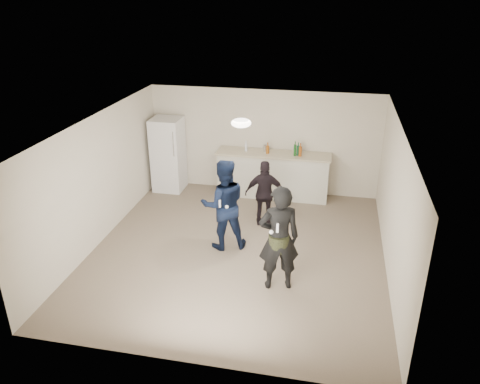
% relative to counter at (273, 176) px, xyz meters
% --- Properties ---
extents(floor, '(6.00, 6.00, 0.00)m').
position_rel_counter_xyz_m(floor, '(-0.29, -2.67, -0.53)').
color(floor, '#6B5B4C').
rests_on(floor, ground).
extents(ceiling, '(6.00, 6.00, 0.00)m').
position_rel_counter_xyz_m(ceiling, '(-0.29, -2.67, 1.98)').
color(ceiling, silver).
rests_on(ceiling, wall_back).
extents(wall_back, '(6.00, 0.00, 6.00)m').
position_rel_counter_xyz_m(wall_back, '(-0.29, 0.33, 0.72)').
color(wall_back, beige).
rests_on(wall_back, floor).
extents(wall_front, '(6.00, 0.00, 6.00)m').
position_rel_counter_xyz_m(wall_front, '(-0.29, -5.67, 0.72)').
color(wall_front, beige).
rests_on(wall_front, floor).
extents(wall_left, '(0.00, 6.00, 6.00)m').
position_rel_counter_xyz_m(wall_left, '(-3.04, -2.67, 0.72)').
color(wall_left, beige).
rests_on(wall_left, floor).
extents(wall_right, '(0.00, 6.00, 6.00)m').
position_rel_counter_xyz_m(wall_right, '(2.46, -2.67, 0.72)').
color(wall_right, beige).
rests_on(wall_right, floor).
extents(counter, '(2.60, 0.56, 1.05)m').
position_rel_counter_xyz_m(counter, '(0.00, 0.00, 0.00)').
color(counter, beige).
rests_on(counter, floor).
extents(counter_top, '(2.68, 0.64, 0.04)m').
position_rel_counter_xyz_m(counter_top, '(0.00, 0.00, 0.55)').
color(counter_top, beige).
rests_on(counter_top, counter).
extents(fridge, '(0.70, 0.70, 1.80)m').
position_rel_counter_xyz_m(fridge, '(-2.58, -0.07, 0.38)').
color(fridge, white).
rests_on(fridge, floor).
extents(fridge_handle, '(0.02, 0.02, 0.60)m').
position_rel_counter_xyz_m(fridge_handle, '(-2.30, -0.44, 0.78)').
color(fridge_handle, silver).
rests_on(fridge_handle, fridge).
extents(ceiling_dome, '(0.36, 0.36, 0.16)m').
position_rel_counter_xyz_m(ceiling_dome, '(-0.29, -2.37, 1.93)').
color(ceiling_dome, white).
rests_on(ceiling_dome, ceiling).
extents(shaker, '(0.08, 0.08, 0.17)m').
position_rel_counter_xyz_m(shaker, '(-0.22, 0.10, 0.65)').
color(shaker, silver).
rests_on(shaker, counter_top).
extents(man, '(1.06, 0.94, 1.79)m').
position_rel_counter_xyz_m(man, '(-0.59, -2.55, 0.37)').
color(man, '#101F44').
rests_on(man, floor).
extents(woman, '(0.77, 0.61, 1.85)m').
position_rel_counter_xyz_m(woman, '(0.60, -3.66, 0.40)').
color(woman, black).
rests_on(woman, floor).
extents(camo_shorts, '(0.34, 0.34, 0.28)m').
position_rel_counter_xyz_m(camo_shorts, '(0.60, -3.66, 0.32)').
color(camo_shorts, '#2C3618').
rests_on(camo_shorts, woman).
extents(spectator, '(0.88, 0.46, 1.43)m').
position_rel_counter_xyz_m(spectator, '(0.04, -1.49, 0.19)').
color(spectator, black).
rests_on(spectator, floor).
extents(remote_man, '(0.04, 0.04, 0.15)m').
position_rel_counter_xyz_m(remote_man, '(-0.59, -2.83, 0.53)').
color(remote_man, white).
rests_on(remote_man, man).
extents(nunchuk_man, '(0.07, 0.07, 0.07)m').
position_rel_counter_xyz_m(nunchuk_man, '(-0.47, -2.80, 0.45)').
color(nunchuk_man, white).
rests_on(nunchuk_man, man).
extents(remote_woman, '(0.04, 0.04, 0.15)m').
position_rel_counter_xyz_m(remote_woman, '(0.60, -3.91, 0.72)').
color(remote_woman, white).
rests_on(remote_woman, woman).
extents(nunchuk_woman, '(0.07, 0.07, 0.07)m').
position_rel_counter_xyz_m(nunchuk_woman, '(0.50, -3.88, 0.62)').
color(nunchuk_woman, white).
rests_on(nunchuk_woman, woman).
extents(bottle_cluster, '(1.35, 0.18, 0.27)m').
position_rel_counter_xyz_m(bottle_cluster, '(0.23, -0.04, 0.67)').
color(bottle_cluster, white).
rests_on(bottle_cluster, counter_top).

